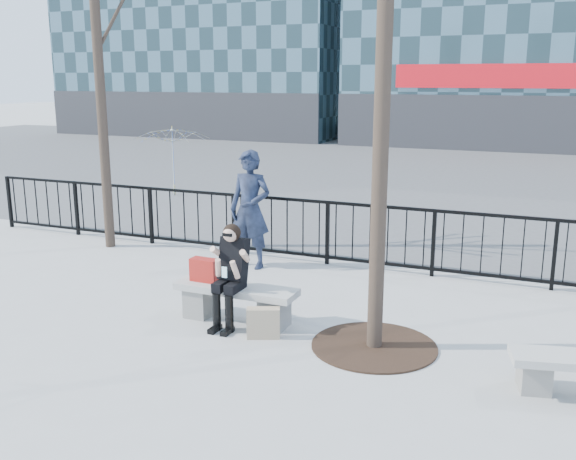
% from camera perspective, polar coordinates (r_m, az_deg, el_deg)
% --- Properties ---
extents(ground, '(120.00, 120.00, 0.00)m').
position_cam_1_polar(ground, '(8.58, -4.60, -8.07)').
color(ground, '#9C9C97').
rests_on(ground, ground).
extents(street_surface, '(60.00, 23.00, 0.01)m').
position_cam_1_polar(street_surface, '(22.59, 13.30, 5.08)').
color(street_surface, '#474747').
rests_on(street_surface, ground).
extents(railing, '(14.00, 0.06, 1.10)m').
position_cam_1_polar(railing, '(11.03, 2.55, -0.14)').
color(railing, black).
rests_on(railing, ground).
extents(tree_grate, '(1.50, 1.50, 0.02)m').
position_cam_1_polar(tree_grate, '(7.84, 7.66, -10.18)').
color(tree_grate, black).
rests_on(tree_grate, ground).
extents(bench_main, '(1.65, 0.46, 0.49)m').
position_cam_1_polar(bench_main, '(8.47, -4.64, -6.18)').
color(bench_main, slate).
rests_on(bench_main, ground).
extents(seated_woman, '(0.50, 0.64, 1.34)m').
position_cam_1_polar(seated_woman, '(8.22, -5.20, -4.09)').
color(seated_woman, black).
rests_on(seated_woman, ground).
extents(handbag, '(0.38, 0.18, 0.31)m').
position_cam_1_polar(handbag, '(8.60, -7.43, -3.54)').
color(handbag, '#AD1C15').
rests_on(handbag, bench_main).
extents(shopping_bag, '(0.43, 0.30, 0.38)m').
position_cam_1_polar(shopping_bag, '(7.97, -2.21, -8.26)').
color(shopping_bag, beige).
rests_on(shopping_bag, ground).
extents(standing_man, '(0.73, 0.48, 1.98)m').
position_cam_1_polar(standing_man, '(10.70, -3.38, 1.83)').
color(standing_man, black).
rests_on(standing_man, ground).
extents(vendor_umbrella, '(2.34, 2.38, 1.89)m').
position_cam_1_polar(vendor_umbrella, '(17.61, -10.28, 6.04)').
color(vendor_umbrella, yellow).
rests_on(vendor_umbrella, ground).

